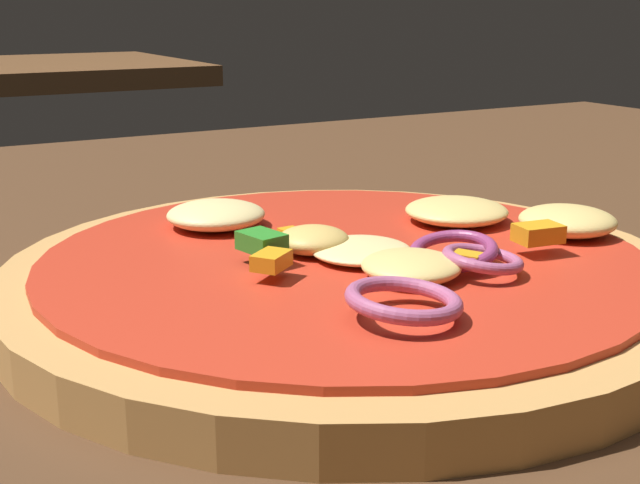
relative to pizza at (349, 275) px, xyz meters
The scene contains 2 objects.
dining_table 0.05m from the pizza, 150.48° to the left, with size 1.30×0.89×0.04m.
pizza is the anchor object (origin of this frame).
Camera 1 is at (-0.14, -0.30, 0.15)m, focal length 48.10 mm.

